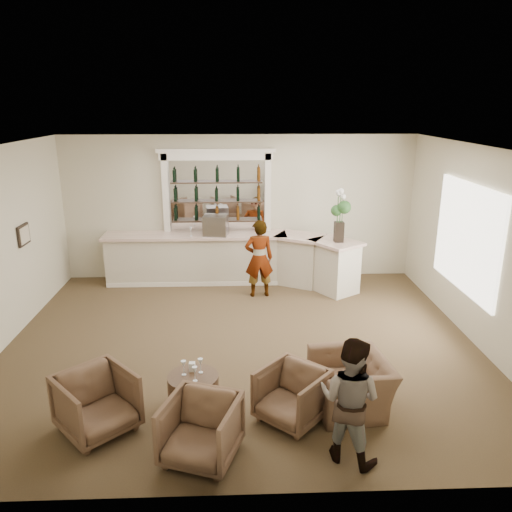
{
  "coord_description": "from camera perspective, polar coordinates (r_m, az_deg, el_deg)",
  "views": [
    {
      "loc": [
        -0.05,
        -7.8,
        3.97
      ],
      "look_at": [
        0.29,
        0.9,
        1.29
      ],
      "focal_mm": 35.0,
      "sensor_mm": 36.0,
      "label": 1
    }
  ],
  "objects": [
    {
      "name": "wine_glass_tbl_c",
      "position": [
        6.68,
        -7.01,
        -13.24
      ],
      "size": [
        0.07,
        0.07,
        0.21
      ],
      "primitive_type": null,
      "color": "white",
      "rests_on": "cocktail_table"
    },
    {
      "name": "cocktail_table",
      "position": [
        6.98,
        -7.15,
        -15.22
      ],
      "size": [
        0.68,
        0.68,
        0.5
      ],
      "primitive_type": "cylinder",
      "color": "#48321F",
      "rests_on": "ground"
    },
    {
      "name": "sommelier",
      "position": [
        10.48,
        0.34,
        -0.28
      ],
      "size": [
        0.64,
        0.46,
        1.66
      ],
      "primitive_type": "imported",
      "rotation": [
        0.0,
        0.0,
        3.25
      ],
      "color": "gray",
      "rests_on": "ground"
    },
    {
      "name": "wine_glass_bar_right",
      "position": [
        11.11,
        0.67,
        2.95
      ],
      "size": [
        0.07,
        0.07,
        0.21
      ],
      "primitive_type": null,
      "color": "white",
      "rests_on": "bar_counter"
    },
    {
      "name": "armchair_far",
      "position": [
        7.05,
        10.78,
        -14.06
      ],
      "size": [
        1.08,
        1.2,
        0.71
      ],
      "primitive_type": "imported",
      "rotation": [
        0.0,
        0.0,
        -1.45
      ],
      "color": "brown",
      "rests_on": "ground"
    },
    {
      "name": "espresso_machine",
      "position": [
        11.09,
        -4.65,
        3.51
      ],
      "size": [
        0.56,
        0.49,
        0.45
      ],
      "primitive_type": "cube",
      "rotation": [
        0.0,
        0.0,
        -0.12
      ],
      "color": "#B0B0B5",
      "rests_on": "bar_counter"
    },
    {
      "name": "napkin_holder",
      "position": [
        6.94,
        -7.32,
        -12.44
      ],
      "size": [
        0.08,
        0.08,
        0.12
      ],
      "primitive_type": "cube",
      "color": "silver",
      "rests_on": "cocktail_table"
    },
    {
      "name": "armchair_center",
      "position": [
        6.09,
        -6.33,
        -19.14
      ],
      "size": [
        1.03,
        1.05,
        0.75
      ],
      "primitive_type": "imported",
      "rotation": [
        0.0,
        0.0,
        -0.33
      ],
      "color": "brown",
      "rests_on": "ground"
    },
    {
      "name": "guest",
      "position": [
        5.94,
        10.66,
        -15.86
      ],
      "size": [
        0.93,
        0.89,
        1.52
      ],
      "primitive_type": "imported",
      "rotation": [
        0.0,
        0.0,
        2.56
      ],
      "color": "gray",
      "rests_on": "ground"
    },
    {
      "name": "flower_vase",
      "position": [
        10.59,
        9.55,
        4.97
      ],
      "size": [
        0.3,
        0.3,
        1.13
      ],
      "color": "black",
      "rests_on": "bar_counter"
    },
    {
      "name": "armchair_right",
      "position": [
        6.69,
        4.11,
        -15.57
      ],
      "size": [
        1.1,
        1.1,
        0.72
      ],
      "primitive_type": "imported",
      "rotation": [
        0.0,
        0.0,
        -0.73
      ],
      "color": "brown",
      "rests_on": "ground"
    },
    {
      "name": "wine_glass_bar_left",
      "position": [
        11.11,
        -7.46,
        2.79
      ],
      "size": [
        0.07,
        0.07,
        0.21
      ],
      "primitive_type": null,
      "color": "white",
      "rests_on": "bar_counter"
    },
    {
      "name": "armchair_left",
      "position": [
        6.76,
        -17.73,
        -15.69
      ],
      "size": [
        1.21,
        1.21,
        0.79
      ],
      "primitive_type": "imported",
      "rotation": [
        0.0,
        0.0,
        0.74
      ],
      "color": "brown",
      "rests_on": "ground"
    },
    {
      "name": "room_shell",
      "position": [
        8.66,
        -0.77,
        6.29
      ],
      "size": [
        8.04,
        7.02,
        3.32
      ],
      "color": "beige",
      "rests_on": "ground"
    },
    {
      "name": "back_bar_alcove",
      "position": [
        11.38,
        -4.48,
        7.28
      ],
      "size": [
        2.64,
        0.25,
        3.0
      ],
      "color": "white",
      "rests_on": "ground"
    },
    {
      "name": "wine_glass_tbl_a",
      "position": [
        6.83,
        -8.27,
        -12.55
      ],
      "size": [
        0.07,
        0.07,
        0.21
      ],
      "primitive_type": null,
      "color": "white",
      "rests_on": "cocktail_table"
    },
    {
      "name": "ground",
      "position": [
        8.75,
        -1.67,
        -9.85
      ],
      "size": [
        8.0,
        8.0,
        0.0
      ],
      "primitive_type": "plane",
      "color": "brown",
      "rests_on": "ground"
    },
    {
      "name": "bar_counter",
      "position": [
        11.31,
        -2.68,
        -0.35
      ],
      "size": [
        5.72,
        1.8,
        1.14
      ],
      "color": "beige",
      "rests_on": "ground"
    },
    {
      "name": "wine_glass_tbl_b",
      "position": [
        6.86,
        -6.36,
        -12.36
      ],
      "size": [
        0.07,
        0.07,
        0.21
      ],
      "primitive_type": null,
      "color": "white",
      "rests_on": "cocktail_table"
    }
  ]
}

